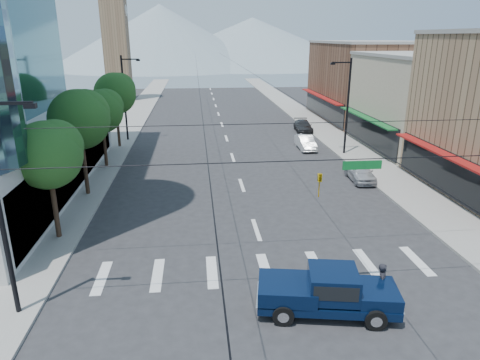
{
  "coord_description": "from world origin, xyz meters",
  "views": [
    {
      "loc": [
        -3.33,
        -16.72,
        10.8
      ],
      "look_at": [
        -0.93,
        6.38,
        3.0
      ],
      "focal_mm": 32.0,
      "sensor_mm": 36.0,
      "label": 1
    }
  ],
  "objects_px": {
    "parked_car_mid": "(306,142)",
    "parked_car_far": "(303,126)",
    "parked_car_near": "(360,172)",
    "pedestrian": "(382,284)",
    "pickup_truck": "(327,291)"
  },
  "relations": [
    {
      "from": "parked_car_near",
      "to": "parked_car_far",
      "type": "distance_m",
      "value": 18.42
    },
    {
      "from": "pickup_truck",
      "to": "pedestrian",
      "type": "xyz_separation_m",
      "value": [
        2.52,
        0.41,
        -0.08
      ]
    },
    {
      "from": "pedestrian",
      "to": "parked_car_mid",
      "type": "relative_size",
      "value": 0.44
    },
    {
      "from": "parked_car_near",
      "to": "parked_car_mid",
      "type": "distance_m",
      "value": 10.35
    },
    {
      "from": "pickup_truck",
      "to": "parked_car_near",
      "type": "distance_m",
      "value": 18.08
    },
    {
      "from": "parked_car_near",
      "to": "parked_car_mid",
      "type": "relative_size",
      "value": 1.01
    },
    {
      "from": "parked_car_mid",
      "to": "parked_car_far",
      "type": "xyz_separation_m",
      "value": [
        1.8,
        8.23,
        -0.02
      ]
    },
    {
      "from": "parked_car_near",
      "to": "parked_car_far",
      "type": "height_order",
      "value": "parked_car_near"
    },
    {
      "from": "pedestrian",
      "to": "parked_car_near",
      "type": "relative_size",
      "value": 0.44
    },
    {
      "from": "pedestrian",
      "to": "parked_car_mid",
      "type": "distance_m",
      "value": 26.37
    },
    {
      "from": "parked_car_near",
      "to": "pedestrian",
      "type": "bearing_deg",
      "value": -104.64
    },
    {
      "from": "parked_car_near",
      "to": "parked_car_far",
      "type": "xyz_separation_m",
      "value": [
        0.0,
        18.42,
        -0.05
      ]
    },
    {
      "from": "parked_car_mid",
      "to": "pedestrian",
      "type": "bearing_deg",
      "value": -96.88
    },
    {
      "from": "parked_car_mid",
      "to": "parked_car_far",
      "type": "bearing_deg",
      "value": 78.08
    },
    {
      "from": "parked_car_far",
      "to": "parked_car_mid",
      "type": "bearing_deg",
      "value": -97.77
    }
  ]
}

